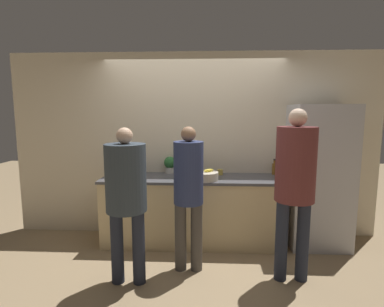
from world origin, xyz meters
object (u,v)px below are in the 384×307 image
at_px(utensil_crock, 194,168).
at_px(fruit_bowl, 205,176).
at_px(refrigerator, 319,176).
at_px(person_right, 295,177).
at_px(cup_yellow, 220,172).
at_px(person_center, 188,188).
at_px(potted_plant, 170,164).
at_px(bottle_amber, 274,168).
at_px(person_left, 126,189).

bearing_deg(utensil_crock, fruit_bowl, -66.90).
relative_size(refrigerator, person_right, 1.03).
distance_m(utensil_crock, cup_yellow, 0.38).
xyz_separation_m(person_center, person_right, (1.10, -0.15, 0.17)).
height_order(cup_yellow, potted_plant, potted_plant).
height_order(person_center, person_right, person_right).
relative_size(person_center, bottle_amber, 7.47).
bearing_deg(utensil_crock, person_left, -116.76).
distance_m(person_right, potted_plant, 1.83).
bearing_deg(potted_plant, person_right, -38.89).
xyz_separation_m(refrigerator, cup_yellow, (-1.29, 0.15, 0.01)).
distance_m(person_left, bottle_amber, 2.16).
distance_m(bottle_amber, potted_plant, 1.47).
relative_size(utensil_crock, potted_plant, 1.28).
bearing_deg(person_left, person_right, 4.59).
bearing_deg(potted_plant, person_center, -71.91).
xyz_separation_m(refrigerator, person_left, (-2.29, -1.04, 0.07)).
distance_m(refrigerator, person_right, 1.08).
distance_m(person_center, person_right, 1.12).
bearing_deg(bottle_amber, person_right, -92.11).
bearing_deg(potted_plant, bottle_amber, -1.20).
distance_m(fruit_bowl, utensil_crock, 0.42).
xyz_separation_m(refrigerator, person_center, (-1.67, -0.75, 0.01)).
xyz_separation_m(person_left, fruit_bowl, (0.79, 0.86, -0.04)).
xyz_separation_m(person_right, cup_yellow, (-0.71, 1.05, -0.17)).
xyz_separation_m(person_center, cup_yellow, (0.39, 0.90, -0.00)).
bearing_deg(cup_yellow, person_center, -113.28).
bearing_deg(cup_yellow, refrigerator, -6.59).
bearing_deg(fruit_bowl, person_right, -38.03).
relative_size(refrigerator, cup_yellow, 23.91).
bearing_deg(bottle_amber, cup_yellow, -174.72).
relative_size(fruit_bowl, potted_plant, 1.42).
distance_m(person_left, fruit_bowl, 1.17).
relative_size(person_right, bottle_amber, 8.33).
bearing_deg(person_center, potted_plant, 108.09).
height_order(person_left, cup_yellow, person_left).
bearing_deg(bottle_amber, person_center, -139.74).
height_order(bottle_amber, cup_yellow, bottle_amber).
height_order(person_left, potted_plant, person_left).
height_order(fruit_bowl, potted_plant, potted_plant).
xyz_separation_m(fruit_bowl, utensil_crock, (-0.17, 0.39, 0.02)).
bearing_deg(refrigerator, person_right, -122.51).
bearing_deg(person_right, person_center, 172.10).
bearing_deg(refrigerator, utensil_crock, 172.88).
xyz_separation_m(refrigerator, bottle_amber, (-0.53, 0.22, 0.06)).
xyz_separation_m(person_center, utensil_crock, (0.02, 0.95, 0.04)).
relative_size(utensil_crock, cup_yellow, 3.86).
height_order(person_center, potted_plant, person_center).
distance_m(refrigerator, bottle_amber, 0.58).
relative_size(person_left, person_right, 0.90).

